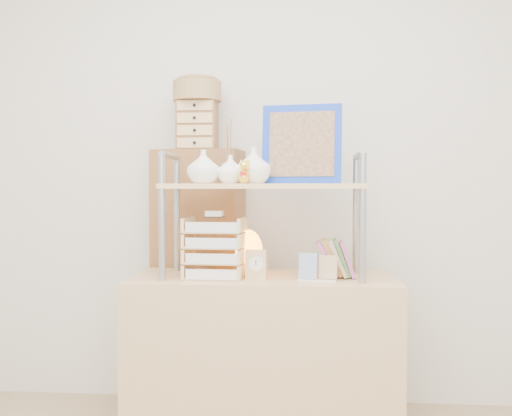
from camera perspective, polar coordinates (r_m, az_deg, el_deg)
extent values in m
cube|color=silver|center=(3.08, 1.35, 4.75)|extent=(3.40, 0.02, 2.60)
cube|color=tan|center=(2.69, 0.72, -14.78)|extent=(1.20, 0.50, 0.75)
cube|color=brown|center=(3.03, -5.75, -7.08)|extent=(0.48, 0.30, 1.35)
cylinder|color=#8E949B|center=(2.50, -9.39, -0.95)|extent=(0.03, 0.03, 0.55)
cylinder|color=#8E949B|center=(2.79, -7.91, -0.63)|extent=(0.03, 0.03, 0.55)
cylinder|color=#8E949B|center=(2.65, -8.64, 5.18)|extent=(0.03, 0.30, 0.03)
cylinder|color=#8E949B|center=(2.44, 10.63, -1.02)|extent=(0.03, 0.03, 0.55)
cylinder|color=#8E949B|center=(2.74, 9.96, -0.69)|extent=(0.03, 0.03, 0.55)
cylinder|color=#8E949B|center=(2.59, 10.31, 5.24)|extent=(0.03, 0.30, 0.03)
cube|color=tan|center=(2.58, 0.73, 2.19)|extent=(0.90, 0.34, 0.02)
imported|color=white|center=(2.59, -5.28, 4.12)|extent=(0.15, 0.15, 0.15)
imported|color=white|center=(2.59, -2.57, 3.87)|extent=(0.12, 0.12, 0.13)
imported|color=white|center=(2.60, -0.25, 4.25)|extent=(0.16, 0.16, 0.17)
cylinder|color=#275EAC|center=(2.71, -2.72, 3.47)|extent=(0.07, 0.07, 0.10)
cube|color=#1439BC|center=(2.68, 4.58, 6.39)|extent=(0.38, 0.11, 0.37)
cube|color=#503625|center=(2.67, 4.58, 6.41)|extent=(0.31, 0.08, 0.30)
cube|color=#C1549A|center=(2.60, 9.08, -5.03)|extent=(0.07, 0.12, 0.17)
cube|color=#599C4E|center=(2.62, 8.56, -4.98)|extent=(0.08, 0.12, 0.16)
cube|color=tan|center=(2.60, 8.11, -5.04)|extent=(0.08, 0.13, 0.16)
cube|color=gold|center=(2.62, 7.60, -4.98)|extent=(0.09, 0.14, 0.16)
cube|color=#C1549A|center=(2.59, 7.13, -5.04)|extent=(0.09, 0.14, 0.16)
cube|color=#DFC185|center=(2.60, -4.08, -6.78)|extent=(0.26, 0.24, 0.01)
cube|color=white|center=(2.49, -4.47, -6.65)|extent=(0.23, 0.02, 0.04)
cube|color=#DFC185|center=(2.59, -4.08, -5.29)|extent=(0.26, 0.24, 0.01)
cube|color=white|center=(2.48, -4.47, -5.09)|extent=(0.23, 0.02, 0.04)
cube|color=#DFC185|center=(2.58, -4.08, -3.79)|extent=(0.26, 0.24, 0.01)
cube|color=white|center=(2.47, -4.48, -3.52)|extent=(0.23, 0.02, 0.04)
cube|color=#DFC185|center=(2.58, -4.09, -2.28)|extent=(0.26, 0.24, 0.01)
cube|color=white|center=(2.46, -4.48, -1.94)|extent=(0.23, 0.02, 0.04)
cube|color=beige|center=(2.55, -4.16, -0.59)|extent=(0.08, 0.08, 0.03)
cylinder|color=brown|center=(2.67, -0.71, -6.39)|extent=(0.12, 0.12, 0.03)
ellipsoid|color=orange|center=(2.65, -0.71, -4.17)|extent=(0.14, 0.13, 0.18)
cube|color=tan|center=(2.52, 0.03, -5.69)|extent=(0.10, 0.05, 0.13)
cylinder|color=white|center=(2.50, -0.01, -5.63)|extent=(0.07, 0.01, 0.07)
cube|color=white|center=(2.50, 6.15, -7.19)|extent=(0.17, 0.07, 0.01)
cube|color=#1F4890|center=(2.49, 5.19, -5.80)|extent=(0.08, 0.04, 0.11)
cube|color=tan|center=(2.50, 7.22, -5.88)|extent=(0.08, 0.04, 0.10)
cube|color=brown|center=(2.99, -5.87, 8.19)|extent=(0.20, 0.15, 0.25)
cube|color=tan|center=(2.90, -6.15, 6.51)|extent=(0.18, 0.01, 0.05)
cube|color=tan|center=(2.91, -6.15, 7.74)|extent=(0.18, 0.01, 0.05)
cube|color=tan|center=(2.92, -6.16, 8.96)|extent=(0.18, 0.01, 0.05)
cube|color=tan|center=(2.92, -6.16, 10.18)|extent=(0.18, 0.01, 0.05)
cylinder|color=olive|center=(3.01, -5.89, 11.50)|extent=(0.25, 0.25, 0.10)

